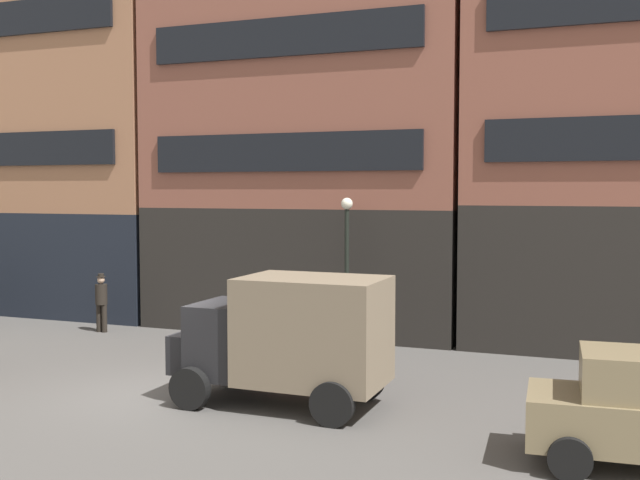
{
  "coord_description": "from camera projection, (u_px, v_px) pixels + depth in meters",
  "views": [
    {
      "loc": [
        8.99,
        -13.65,
        4.34
      ],
      "look_at": [
        2.99,
        1.94,
        3.23
      ],
      "focal_mm": 42.72,
      "sensor_mm": 36.0,
      "label": 1
    }
  ],
  "objects": [
    {
      "name": "building_center_right",
      "position": [
        634.0,
        85.0,
        21.36
      ],
      "size": [
        9.14,
        6.8,
        14.5
      ],
      "color": "black",
      "rests_on": "ground_plane"
    },
    {
      "name": "building_center_left",
      "position": [
        322.0,
        105.0,
        24.74
      ],
      "size": [
        10.36,
        6.8,
        14.1
      ],
      "color": "black",
      "rests_on": "ground_plane"
    },
    {
      "name": "pedestrian_officer",
      "position": [
        101.0,
        300.0,
        23.14
      ],
      "size": [
        0.48,
        0.48,
        1.79
      ],
      "color": "black",
      "rests_on": "ground_plane"
    },
    {
      "name": "ground_plane",
      "position": [
        156.0,
        393.0,
        16.22
      ],
      "size": [
        120.0,
        120.0,
        0.0
      ],
      "primitive_type": "plane",
      "color": "#4C4947"
    },
    {
      "name": "building_far_left",
      "position": [
        83.0,
        136.0,
        28.19
      ],
      "size": [
        9.29,
        6.8,
        12.61
      ],
      "color": "black",
      "rests_on": "ground_plane"
    },
    {
      "name": "streetlamp_curbside",
      "position": [
        347.0,
        251.0,
        20.69
      ],
      "size": [
        0.32,
        0.32,
        4.12
      ],
      "color": "black",
      "rests_on": "ground_plane"
    },
    {
      "name": "delivery_truck_near",
      "position": [
        286.0,
        336.0,
        15.2
      ],
      "size": [
        4.36,
        2.14,
        2.62
      ],
      "color": "black",
      "rests_on": "ground_plane"
    }
  ]
}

